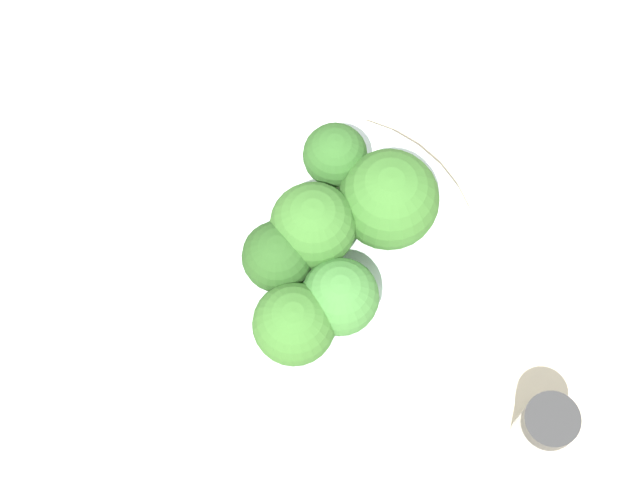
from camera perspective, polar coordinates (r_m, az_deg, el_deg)
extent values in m
plane|color=beige|center=(0.68, 0.00, -2.51)|extent=(3.00, 3.00, 0.00)
cylinder|color=silver|center=(0.65, 0.00, -1.78)|extent=(0.19, 0.19, 0.05)
cylinder|color=#8EB770|center=(0.62, -0.36, 0.04)|extent=(0.02, 0.02, 0.03)
sphere|color=#386B28|center=(0.60, -0.37, 0.79)|extent=(0.05, 0.05, 0.05)
cylinder|color=#84AD66|center=(0.61, 1.04, -3.56)|extent=(0.02, 0.02, 0.02)
sphere|color=#3D7533|center=(0.59, 1.07, -3.04)|extent=(0.04, 0.04, 0.04)
cylinder|color=#7A9E5B|center=(0.63, 0.78, 3.72)|extent=(0.03, 0.03, 0.03)
sphere|color=#2D5B23|center=(0.61, 0.81, 4.56)|extent=(0.04, 0.04, 0.04)
cylinder|color=#8EB770|center=(0.61, -2.21, -1.48)|extent=(0.02, 0.02, 0.02)
sphere|color=#28511E|center=(0.60, -2.28, -0.88)|extent=(0.04, 0.04, 0.04)
cylinder|color=#84AD66|center=(0.63, 3.56, 1.42)|extent=(0.03, 0.03, 0.02)
sphere|color=#386B28|center=(0.61, 3.67, 2.17)|extent=(0.06, 0.06, 0.06)
cylinder|color=#84AD66|center=(0.60, -1.05, -5.07)|extent=(0.03, 0.03, 0.02)
sphere|color=#386B28|center=(0.59, -1.08, -4.60)|extent=(0.05, 0.05, 0.05)
cylinder|color=#B2B7BC|center=(0.65, 11.71, -9.90)|extent=(0.03, 0.03, 0.04)
cylinder|color=#2D2D2D|center=(0.62, 12.21, -9.41)|extent=(0.03, 0.03, 0.01)
cube|color=olive|center=(0.72, -1.12, 6.09)|extent=(0.01, 0.01, 0.01)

